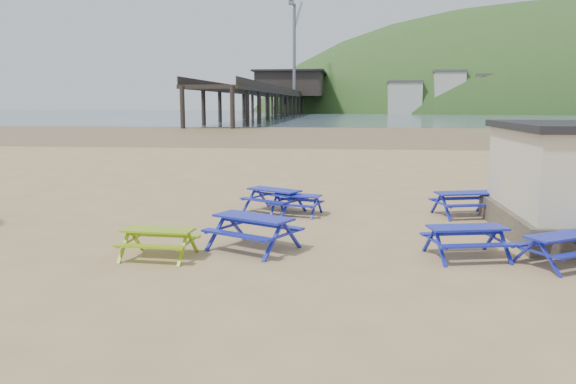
# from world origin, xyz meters

# --- Properties ---
(ground) EXTENTS (400.00, 400.00, 0.00)m
(ground) POSITION_xyz_m (0.00, 0.00, 0.00)
(ground) COLOR tan
(ground) RESTS_ON ground
(wet_sand) EXTENTS (400.00, 400.00, 0.00)m
(wet_sand) POSITION_xyz_m (0.00, 55.00, 0.00)
(wet_sand) COLOR olive
(wet_sand) RESTS_ON ground
(sea) EXTENTS (400.00, 400.00, 0.00)m
(sea) POSITION_xyz_m (0.00, 170.00, 0.01)
(sea) COLOR #455662
(sea) RESTS_ON ground
(picnic_table_blue_a) EXTENTS (1.84, 1.60, 0.67)m
(picnic_table_blue_a) POSITION_xyz_m (0.75, 3.02, 0.34)
(picnic_table_blue_a) COLOR #122095
(picnic_table_blue_a) RESTS_ON ground
(picnic_table_blue_b) EXTENTS (2.34, 2.21, 0.78)m
(picnic_table_blue_b) POSITION_xyz_m (-0.06, 3.47, 0.39)
(picnic_table_blue_b) COLOR #122095
(picnic_table_blue_b) RESTS_ON ground
(picnic_table_blue_c) EXTENTS (2.23, 1.97, 0.80)m
(picnic_table_blue_c) POSITION_xyz_m (6.27, 3.35, 0.40)
(picnic_table_blue_c) COLOR #122095
(picnic_table_blue_c) RESTS_ON ground
(picnic_table_blue_d) EXTENTS (2.58, 2.41, 0.86)m
(picnic_table_blue_d) POSITION_xyz_m (0.08, -1.58, 0.43)
(picnic_table_blue_d) COLOR #122095
(picnic_table_blue_d) RESTS_ON ground
(picnic_table_blue_e) EXTENTS (2.10, 1.83, 0.77)m
(picnic_table_blue_e) POSITION_xyz_m (5.30, -1.81, 0.38)
(picnic_table_blue_e) COLOR #122095
(picnic_table_blue_e) RESTS_ON ground
(picnic_table_blue_f) EXTENTS (2.18, 2.07, 0.72)m
(picnic_table_blue_f) POSITION_xyz_m (7.28, -2.25, 0.36)
(picnic_table_blue_f) COLOR #122095
(picnic_table_blue_f) RESTS_ON ground
(picnic_table_yellow) EXTENTS (1.76, 1.46, 0.71)m
(picnic_table_yellow) POSITION_xyz_m (-2.05, -2.60, 0.35)
(picnic_table_yellow) COLOR #7EAF0C
(picnic_table_yellow) RESTS_ON ground
(pier) EXTENTS (24.00, 220.00, 39.29)m
(pier) POSITION_xyz_m (-17.99, 178.23, 5.46)
(pier) COLOR black
(pier) RESTS_ON ground
(headland_town) EXTENTS (264.00, 144.00, 108.00)m
(headland_town) POSITION_xyz_m (90.00, 229.68, -9.91)
(headland_town) COLOR #2D4C1E
(headland_town) RESTS_ON ground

